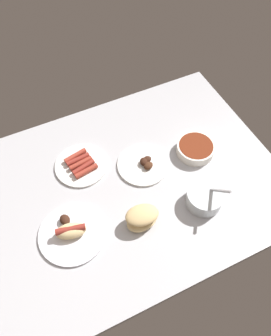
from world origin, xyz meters
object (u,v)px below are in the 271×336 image
at_px(plate_grilled_meat, 143,164).
at_px(bowl_coleslaw, 205,197).
at_px(bread_stack, 142,217).
at_px(plate_hotdog_assembled, 71,232).
at_px(plate_sausages, 81,165).
at_px(bowl_chili, 196,148).

bearing_deg(plate_grilled_meat, bowl_coleslaw, -62.27).
bearing_deg(plate_grilled_meat, bread_stack, -117.47).
distance_m(bowl_coleslaw, plate_hotdog_assembled, 0.51).
distance_m(plate_sausages, plate_hotdog_assembled, 0.30).
xyz_separation_m(plate_sausages, plate_grilled_meat, (0.23, -0.11, -0.00)).
bearing_deg(plate_grilled_meat, plate_sausages, 155.20).
xyz_separation_m(bread_stack, bowl_coleslaw, (0.25, -0.03, -0.00)).
bearing_deg(bowl_chili, bread_stack, -150.58).
distance_m(bowl_chili, plate_sausages, 0.48).
bearing_deg(bowl_coleslaw, plate_hotdog_assembled, 169.50).
height_order(bowl_chili, plate_sausages, bowl_chili).
xyz_separation_m(plate_sausages, bread_stack, (0.11, -0.33, 0.03)).
bearing_deg(bowl_coleslaw, plate_sausages, 135.42).
height_order(bread_stack, plate_grilled_meat, bread_stack).
relative_size(bread_stack, plate_hotdog_assembled, 0.56).
height_order(plate_hotdog_assembled, plate_grilled_meat, plate_hotdog_assembled).
xyz_separation_m(bowl_chili, plate_grilled_meat, (-0.23, 0.03, -0.02)).
xyz_separation_m(bowl_chili, bread_stack, (-0.34, -0.19, 0.01)).
relative_size(bowl_coleslaw, plate_hotdog_assembled, 0.64).
relative_size(plate_sausages, plate_hotdog_assembled, 0.88).
xyz_separation_m(bowl_coleslaw, plate_grilled_meat, (-0.13, 0.25, -0.03)).
distance_m(plate_sausages, plate_grilled_meat, 0.26).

